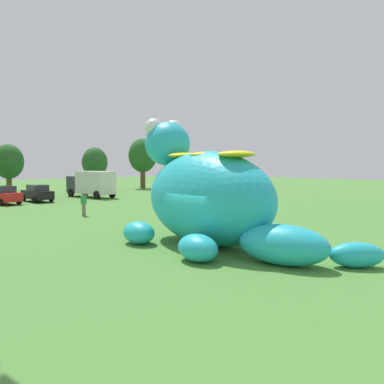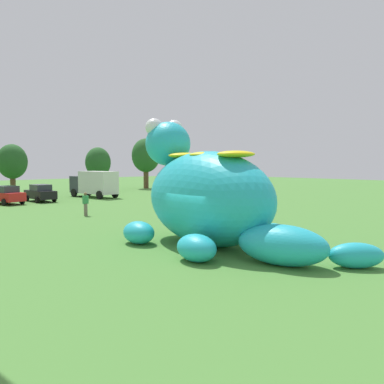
{
  "view_description": "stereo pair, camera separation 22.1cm",
  "coord_description": "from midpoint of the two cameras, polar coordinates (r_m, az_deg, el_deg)",
  "views": [
    {
      "loc": [
        -11.86,
        -11.59,
        3.8
      ],
      "look_at": [
        1.07,
        1.48,
        2.43
      ],
      "focal_mm": 35.73,
      "sensor_mm": 36.0,
      "label": 1
    },
    {
      "loc": [
        -11.7,
        -11.75,
        3.8
      ],
      "look_at": [
        1.07,
        1.48,
        2.43
      ],
      "focal_mm": 35.73,
      "sensor_mm": 36.0,
      "label": 2
    }
  ],
  "objects": [
    {
      "name": "spectator_near_inflatable",
      "position": [
        28.92,
        -16.08,
        -1.76
      ],
      "size": [
        0.38,
        0.26,
        1.71
      ],
      "color": "#726656",
      "rests_on": "ground"
    },
    {
      "name": "car_red",
      "position": [
        39.85,
        -26.55,
        -0.42
      ],
      "size": [
        2.48,
        4.34,
        1.72
      ],
      "color": "red",
      "rests_on": "ground"
    },
    {
      "name": "tree_centre_left",
      "position": [
        50.38,
        -25.84,
        4.07
      ],
      "size": [
        3.45,
        3.45,
        6.12
      ],
      "color": "brown",
      "rests_on": "ground"
    },
    {
      "name": "tree_centre_right",
      "position": [
        59.14,
        -7.49,
        5.38
      ],
      "size": [
        4.31,
        4.31,
        7.64
      ],
      "color": "brown",
      "rests_on": "ground"
    },
    {
      "name": "car_black",
      "position": [
        41.09,
        -22.24,
        -0.16
      ],
      "size": [
        1.96,
        4.11,
        1.72
      ],
      "color": "black",
      "rests_on": "ground"
    },
    {
      "name": "ground_plane",
      "position": [
        17.02,
        0.58,
        -8.65
      ],
      "size": [
        160.0,
        160.0,
        0.0
      ],
      "primitive_type": "plane",
      "color": "#4C8438"
    },
    {
      "name": "box_truck",
      "position": [
        44.45,
        -14.93,
        1.28
      ],
      "size": [
        2.99,
        6.6,
        2.95
      ],
      "color": "#333842",
      "rests_on": "ground"
    },
    {
      "name": "tree_centre",
      "position": [
        53.09,
        -14.43,
        4.26
      ],
      "size": [
        3.38,
        3.38,
        5.99
      ],
      "color": "brown",
      "rests_on": "ground"
    },
    {
      "name": "giant_inflatable_creature",
      "position": [
        17.76,
        1.99,
        -0.73
      ],
      "size": [
        6.75,
        12.28,
        6.17
      ],
      "color": "#23B2C6",
      "rests_on": "ground"
    }
  ]
}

